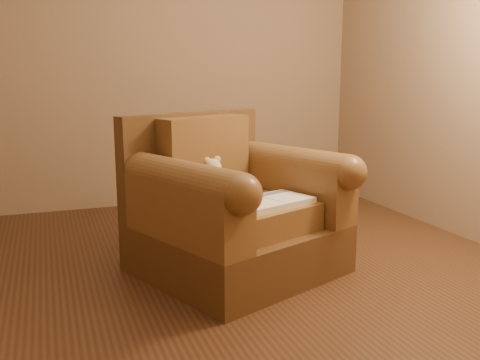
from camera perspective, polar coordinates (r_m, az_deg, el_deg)
name	(u,v)px	position (r m, az deg, el deg)	size (l,w,h in m)	color
floor	(220,274)	(3.42, -2.16, -9.95)	(4.00, 4.00, 0.00)	#4B2D1A
armchair	(232,211)	(3.39, -0.87, -3.37)	(1.40, 1.37, 0.98)	#55381C
teddy_bear	(215,182)	(3.38, -2.69, -0.17)	(0.19, 0.22, 0.26)	beige
guidebook	(271,202)	(3.18, 3.27, -2.35)	(0.56, 0.45, 0.04)	beige
side_table	(273,207)	(4.00, 3.53, -2.89)	(0.34, 0.34, 0.48)	gold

